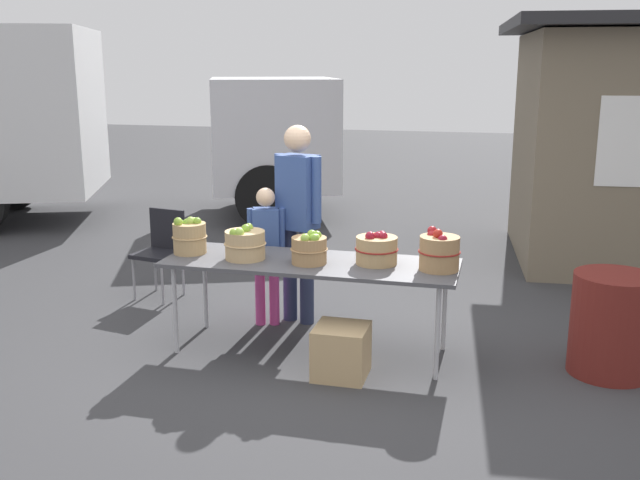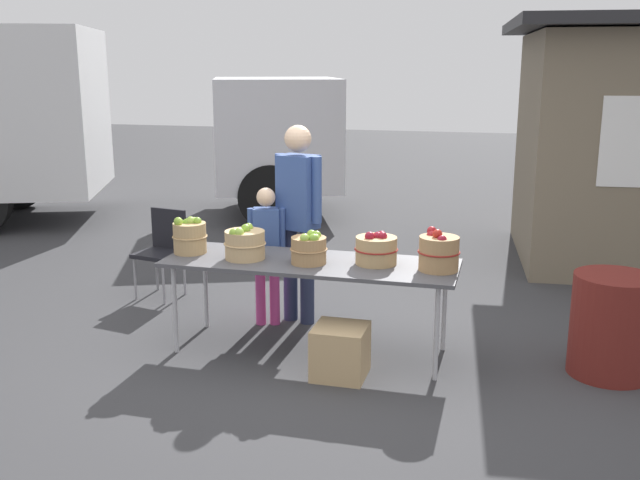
{
  "view_description": "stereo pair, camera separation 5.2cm",
  "coord_description": "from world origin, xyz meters",
  "px_view_note": "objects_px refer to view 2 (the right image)",
  "views": [
    {
      "loc": [
        1.44,
        -5.31,
        2.25
      ],
      "look_at": [
        0.0,
        0.3,
        0.85
      ],
      "focal_mm": 40.94,
      "sensor_mm": 36.0,
      "label": 1
    },
    {
      "loc": [
        1.49,
        -5.3,
        2.25
      ],
      "look_at": [
        0.0,
        0.3,
        0.85
      ],
      "focal_mm": 40.94,
      "sensor_mm": 36.0,
      "label": 2
    }
  ],
  "objects_px": {
    "apple_basket_red_0": "(376,249)",
    "produce_crate": "(340,351)",
    "apple_basket_green_0": "(190,236)",
    "apple_basket_red_1": "(439,252)",
    "vendor_adult": "(298,209)",
    "apple_basket_green_1": "(245,244)",
    "trash_barrel": "(612,325)",
    "folding_chair": "(163,246)",
    "box_truck": "(27,118)",
    "market_table": "(310,266)",
    "child_customer": "(267,245)",
    "apple_basket_green_2": "(309,249)"
  },
  "relations": [
    {
      "from": "trash_barrel",
      "to": "apple_basket_green_0",
      "type": "bearing_deg",
      "value": -177.56
    },
    {
      "from": "box_truck",
      "to": "folding_chair",
      "type": "xyz_separation_m",
      "value": [
        3.53,
        -2.85,
        -0.98
      ]
    },
    {
      "from": "vendor_adult",
      "to": "folding_chair",
      "type": "relative_size",
      "value": 2.04
    },
    {
      "from": "vendor_adult",
      "to": "apple_basket_green_2",
      "type": "bearing_deg",
      "value": 129.59
    },
    {
      "from": "produce_crate",
      "to": "vendor_adult",
      "type": "bearing_deg",
      "value": 120.74
    },
    {
      "from": "apple_basket_red_0",
      "to": "box_truck",
      "type": "bearing_deg",
      "value": 146.76
    },
    {
      "from": "apple_basket_red_0",
      "to": "child_customer",
      "type": "bearing_deg",
      "value": 156.69
    },
    {
      "from": "box_truck",
      "to": "folding_chair",
      "type": "distance_m",
      "value": 4.64
    },
    {
      "from": "market_table",
      "to": "apple_basket_green_2",
      "type": "distance_m",
      "value": 0.17
    },
    {
      "from": "market_table",
      "to": "child_customer",
      "type": "relative_size",
      "value": 1.87
    },
    {
      "from": "vendor_adult",
      "to": "child_customer",
      "type": "xyz_separation_m",
      "value": [
        -0.24,
        -0.15,
        -0.31
      ]
    },
    {
      "from": "apple_basket_green_0",
      "to": "box_truck",
      "type": "relative_size",
      "value": 0.04
    },
    {
      "from": "child_customer",
      "to": "folding_chair",
      "type": "distance_m",
      "value": 1.39
    },
    {
      "from": "apple_basket_green_0",
      "to": "produce_crate",
      "type": "distance_m",
      "value": 1.58
    },
    {
      "from": "market_table",
      "to": "trash_barrel",
      "type": "xyz_separation_m",
      "value": [
        2.27,
        0.14,
        -0.33
      ]
    },
    {
      "from": "apple_basket_red_0",
      "to": "produce_crate",
      "type": "bearing_deg",
      "value": -110.11
    },
    {
      "from": "apple_basket_green_1",
      "to": "trash_barrel",
      "type": "height_order",
      "value": "apple_basket_green_1"
    },
    {
      "from": "child_customer",
      "to": "trash_barrel",
      "type": "distance_m",
      "value": 2.84
    },
    {
      "from": "box_truck",
      "to": "apple_basket_green_2",
      "type": "bearing_deg",
      "value": -57.87
    },
    {
      "from": "trash_barrel",
      "to": "produce_crate",
      "type": "height_order",
      "value": "trash_barrel"
    },
    {
      "from": "apple_basket_green_0",
      "to": "apple_basket_green_2",
      "type": "bearing_deg",
      "value": -3.73
    },
    {
      "from": "apple_basket_green_1",
      "to": "child_customer",
      "type": "bearing_deg",
      "value": 91.33
    },
    {
      "from": "apple_basket_red_0",
      "to": "folding_chair",
      "type": "xyz_separation_m",
      "value": [
        -2.31,
        0.98,
        -0.36
      ]
    },
    {
      "from": "apple_basket_green_1",
      "to": "produce_crate",
      "type": "relative_size",
      "value": 0.87
    },
    {
      "from": "box_truck",
      "to": "produce_crate",
      "type": "height_order",
      "value": "box_truck"
    },
    {
      "from": "market_table",
      "to": "produce_crate",
      "type": "distance_m",
      "value": 0.74
    },
    {
      "from": "apple_basket_red_0",
      "to": "apple_basket_red_1",
      "type": "height_order",
      "value": "apple_basket_red_1"
    },
    {
      "from": "apple_basket_green_2",
      "to": "folding_chair",
      "type": "xyz_separation_m",
      "value": [
        -1.81,
        1.1,
        -0.36
      ]
    },
    {
      "from": "apple_basket_green_2",
      "to": "child_customer",
      "type": "relative_size",
      "value": 0.24
    },
    {
      "from": "trash_barrel",
      "to": "produce_crate",
      "type": "distance_m",
      "value": 2.01
    },
    {
      "from": "folding_chair",
      "to": "produce_crate",
      "type": "relative_size",
      "value": 2.23
    },
    {
      "from": "apple_basket_green_0",
      "to": "apple_basket_red_1",
      "type": "height_order",
      "value": "apple_basket_red_1"
    },
    {
      "from": "vendor_adult",
      "to": "trash_barrel",
      "type": "xyz_separation_m",
      "value": [
        2.56,
        -0.51,
        -0.65
      ]
    },
    {
      "from": "vendor_adult",
      "to": "box_truck",
      "type": "height_order",
      "value": "box_truck"
    },
    {
      "from": "apple_basket_green_0",
      "to": "apple_basket_green_2",
      "type": "xyz_separation_m",
      "value": [
        1.03,
        -0.07,
        -0.02
      ]
    },
    {
      "from": "apple_basket_red_0",
      "to": "trash_barrel",
      "type": "distance_m",
      "value": 1.82
    },
    {
      "from": "market_table",
      "to": "trash_barrel",
      "type": "relative_size",
      "value": 3.02
    },
    {
      "from": "folding_chair",
      "to": "produce_crate",
      "type": "height_order",
      "value": "folding_chair"
    },
    {
      "from": "market_table",
      "to": "vendor_adult",
      "type": "xyz_separation_m",
      "value": [
        -0.29,
        0.65,
        0.32
      ]
    },
    {
      "from": "trash_barrel",
      "to": "box_truck",
      "type": "bearing_deg",
      "value": 153.78
    },
    {
      "from": "vendor_adult",
      "to": "apple_basket_green_1",
      "type": "bearing_deg",
      "value": 89.07
    },
    {
      "from": "apple_basket_red_0",
      "to": "apple_basket_red_1",
      "type": "relative_size",
      "value": 1.06
    },
    {
      "from": "market_table",
      "to": "apple_basket_green_1",
      "type": "height_order",
      "value": "apple_basket_green_1"
    },
    {
      "from": "apple_basket_green_1",
      "to": "apple_basket_green_2",
      "type": "relative_size",
      "value": 1.15
    },
    {
      "from": "apple_basket_green_0",
      "to": "vendor_adult",
      "type": "relative_size",
      "value": 0.18
    },
    {
      "from": "apple_basket_red_0",
      "to": "produce_crate",
      "type": "height_order",
      "value": "apple_basket_red_0"
    },
    {
      "from": "apple_basket_green_1",
      "to": "vendor_adult",
      "type": "bearing_deg",
      "value": 72.08
    },
    {
      "from": "apple_basket_green_2",
      "to": "box_truck",
      "type": "distance_m",
      "value": 6.67
    },
    {
      "from": "vendor_adult",
      "to": "folding_chair",
      "type": "bearing_deg",
      "value": 2.71
    },
    {
      "from": "market_table",
      "to": "produce_crate",
      "type": "relative_size",
      "value": 5.97
    }
  ]
}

